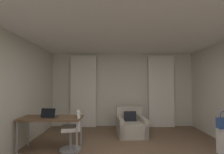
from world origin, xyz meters
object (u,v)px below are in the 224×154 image
Objects in this scene: armchair at (131,126)px; desk_chair at (73,133)px; desk at (51,120)px; laptop at (50,115)px.

desk_chair reaches higher than armchair.
desk_chair is (-1.47, -1.09, 0.13)m from armchair.
armchair is at bearing 36.74° from desk_chair.
armchair is 1.07× the size of desk_chair.
armchair is at bearing 29.00° from desk.
desk_chair is 0.65m from laptop.
desk_chair is at bearing -1.01° from desk.
laptop reaches higher than desk.
desk is 4.05× the size of laptop.
desk is at bearing 63.20° from laptop.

